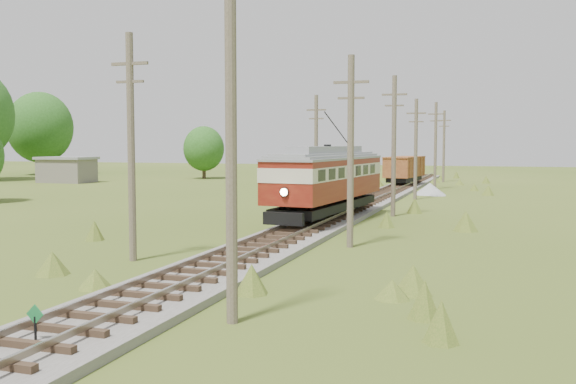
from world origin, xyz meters
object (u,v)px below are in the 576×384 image
(streetcar, at_px, (327,176))
(switch_marker, at_px, (35,324))
(gravel_pile, at_px, (431,189))
(gondola, at_px, (405,168))

(streetcar, bearing_deg, switch_marker, -85.72)
(switch_marker, bearing_deg, gravel_pile, 85.28)
(streetcar, relative_size, gondola, 1.55)
(gondola, bearing_deg, switch_marker, -84.13)
(switch_marker, xyz_separation_m, gondola, (0.20, 57.65, 1.41))
(gondola, height_order, gravel_pile, gondola)
(gondola, relative_size, gravel_pile, 2.64)
(gondola, bearing_deg, streetcar, -83.93)
(gravel_pile, bearing_deg, streetcar, -99.30)
(switch_marker, bearing_deg, gondola, 89.80)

